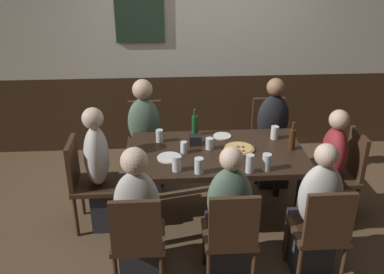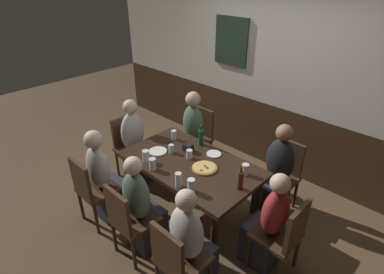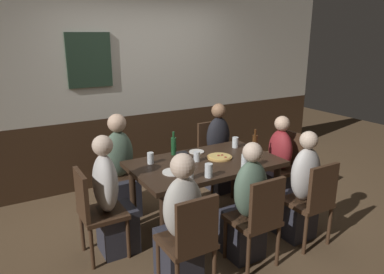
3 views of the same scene
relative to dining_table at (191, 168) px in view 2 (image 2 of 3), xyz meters
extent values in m
plane|color=brown|center=(0.00, 0.00, -0.66)|extent=(12.00, 12.00, 0.00)
cube|color=#3D2819|center=(0.00, 1.65, -0.18)|extent=(6.40, 0.10, 0.95)
cube|color=beige|center=(0.00, 1.65, 1.12)|extent=(6.40, 0.10, 1.65)
cube|color=#233828|center=(-0.73, 1.58, 1.07)|extent=(0.56, 0.03, 0.68)
cube|color=black|center=(0.00, 0.00, 0.06)|extent=(1.57, 0.92, 0.05)
cylinder|color=black|center=(-0.68, -0.38, -0.31)|extent=(0.07, 0.07, 0.69)
cylinder|color=black|center=(0.68, -0.38, -0.31)|extent=(0.07, 0.07, 0.69)
cylinder|color=black|center=(-0.68, 0.38, -0.31)|extent=(0.07, 0.07, 0.69)
cylinder|color=black|center=(0.68, 0.38, -0.31)|extent=(0.07, 0.07, 0.69)
cube|color=#422B1C|center=(-0.69, 0.80, -0.23)|extent=(0.40, 0.40, 0.04)
cube|color=#422B1C|center=(-0.69, 0.98, 0.01)|extent=(0.36, 0.04, 0.43)
cylinder|color=#422B1C|center=(-0.52, 0.63, -0.45)|extent=(0.04, 0.04, 0.41)
cylinder|color=#422B1C|center=(-0.86, 0.63, -0.45)|extent=(0.04, 0.04, 0.41)
cylinder|color=#422B1C|center=(-0.52, 0.97, -0.45)|extent=(0.04, 0.04, 0.41)
cylinder|color=#422B1C|center=(-0.86, 0.97, -0.45)|extent=(0.04, 0.04, 0.41)
cube|color=#422B1C|center=(0.00, -0.80, -0.23)|extent=(0.40, 0.40, 0.04)
cube|color=#422B1C|center=(0.00, -0.98, 0.01)|extent=(0.36, 0.04, 0.43)
cylinder|color=#422B1C|center=(-0.17, -0.63, -0.45)|extent=(0.04, 0.04, 0.41)
cylinder|color=#422B1C|center=(0.17, -0.63, -0.45)|extent=(0.04, 0.04, 0.41)
cylinder|color=#422B1C|center=(-0.17, -0.97, -0.45)|extent=(0.04, 0.04, 0.41)
cylinder|color=#422B1C|center=(0.17, -0.97, -0.45)|extent=(0.04, 0.04, 0.41)
cube|color=#422B1C|center=(0.69, -0.80, -0.23)|extent=(0.40, 0.40, 0.04)
cube|color=#422B1C|center=(0.69, -0.98, 0.01)|extent=(0.36, 0.04, 0.43)
cylinder|color=#422B1C|center=(0.52, -0.63, -0.45)|extent=(0.04, 0.04, 0.41)
cube|color=#422B1C|center=(0.69, 0.80, -0.23)|extent=(0.40, 0.40, 0.04)
cube|color=#422B1C|center=(0.69, 0.98, 0.01)|extent=(0.36, 0.04, 0.43)
cylinder|color=#422B1C|center=(0.86, 0.63, -0.45)|extent=(0.04, 0.04, 0.41)
cylinder|color=#422B1C|center=(0.52, 0.63, -0.45)|extent=(0.04, 0.04, 0.41)
cylinder|color=#422B1C|center=(0.86, 0.97, -0.45)|extent=(0.04, 0.04, 0.41)
cylinder|color=#422B1C|center=(0.52, 0.97, -0.45)|extent=(0.04, 0.04, 0.41)
cube|color=#422B1C|center=(1.12, 0.00, -0.23)|extent=(0.40, 0.40, 0.04)
cube|color=#422B1C|center=(1.30, 0.00, 0.01)|extent=(0.04, 0.36, 0.43)
cylinder|color=#422B1C|center=(0.95, -0.17, -0.45)|extent=(0.04, 0.04, 0.41)
cylinder|color=#422B1C|center=(0.95, 0.17, -0.45)|extent=(0.04, 0.04, 0.41)
cylinder|color=#422B1C|center=(1.29, -0.17, -0.45)|extent=(0.04, 0.04, 0.41)
cylinder|color=#422B1C|center=(1.29, 0.17, -0.45)|extent=(0.04, 0.04, 0.41)
cube|color=#422B1C|center=(-1.12, 0.00, -0.23)|extent=(0.40, 0.40, 0.04)
cube|color=#422B1C|center=(-1.30, 0.00, 0.01)|extent=(0.04, 0.36, 0.43)
cylinder|color=#422B1C|center=(-0.95, 0.17, -0.45)|extent=(0.04, 0.04, 0.41)
cylinder|color=#422B1C|center=(-0.95, -0.17, -0.45)|extent=(0.04, 0.04, 0.41)
cylinder|color=#422B1C|center=(-1.29, 0.17, -0.45)|extent=(0.04, 0.04, 0.41)
cylinder|color=#422B1C|center=(-1.29, -0.17, -0.45)|extent=(0.04, 0.04, 0.41)
cube|color=#422B1C|center=(-0.69, -0.80, -0.23)|extent=(0.40, 0.40, 0.04)
cube|color=#422B1C|center=(-0.69, -0.98, 0.01)|extent=(0.36, 0.04, 0.43)
cylinder|color=#422B1C|center=(-0.86, -0.63, -0.45)|extent=(0.04, 0.04, 0.41)
cylinder|color=#422B1C|center=(-0.52, -0.63, -0.45)|extent=(0.04, 0.04, 0.41)
cylinder|color=#422B1C|center=(-0.86, -0.97, -0.45)|extent=(0.04, 0.04, 0.41)
cylinder|color=#422B1C|center=(-0.52, -0.97, -0.45)|extent=(0.04, 0.04, 0.41)
cube|color=#2D2D38|center=(-0.69, 0.67, -0.43)|extent=(0.32, 0.34, 0.45)
ellipsoid|color=#56705B|center=(-0.69, 0.76, 0.06)|extent=(0.34, 0.22, 0.54)
sphere|color=#DBB293|center=(-0.69, 0.76, 0.43)|extent=(0.21, 0.21, 0.21)
cube|color=#2D2D38|center=(0.00, -0.67, -0.43)|extent=(0.32, 0.34, 0.45)
ellipsoid|color=#56705B|center=(0.00, -0.76, 0.06)|extent=(0.34, 0.22, 0.54)
sphere|color=beige|center=(0.00, -0.76, 0.41)|extent=(0.18, 0.18, 0.18)
cube|color=#2D2D38|center=(0.69, -0.67, -0.43)|extent=(0.32, 0.34, 0.45)
ellipsoid|color=silver|center=(0.69, -0.76, 0.06)|extent=(0.34, 0.22, 0.54)
sphere|color=beige|center=(0.69, -0.76, 0.41)|extent=(0.18, 0.18, 0.18)
cube|color=#2D2D38|center=(0.69, 0.67, -0.43)|extent=(0.32, 0.34, 0.45)
ellipsoid|color=black|center=(0.69, 0.76, 0.06)|extent=(0.34, 0.22, 0.54)
sphere|color=#936B4C|center=(0.69, 0.76, 0.42)|extent=(0.19, 0.19, 0.19)
cube|color=#2D2D38|center=(0.99, 0.00, -0.43)|extent=(0.34, 0.32, 0.45)
ellipsoid|color=maroon|center=(1.08, 0.00, 0.04)|extent=(0.22, 0.34, 0.49)
sphere|color=#DBB293|center=(1.08, 0.00, 0.36)|extent=(0.18, 0.18, 0.18)
cube|color=#2D2D38|center=(-0.99, 0.00, -0.43)|extent=(0.34, 0.32, 0.45)
ellipsoid|color=silver|center=(-1.08, 0.00, 0.07)|extent=(0.22, 0.34, 0.56)
sphere|color=beige|center=(-1.08, 0.00, 0.44)|extent=(0.19, 0.19, 0.19)
cube|color=#2D2D38|center=(-0.69, -0.67, -0.43)|extent=(0.32, 0.34, 0.45)
ellipsoid|color=beige|center=(-0.69, -0.76, 0.06)|extent=(0.34, 0.22, 0.53)
sphere|color=beige|center=(-0.69, -0.76, 0.41)|extent=(0.20, 0.20, 0.20)
cylinder|color=tan|center=(0.20, 0.01, 0.09)|extent=(0.28, 0.28, 0.02)
cylinder|color=#DBB760|center=(0.20, 0.01, 0.10)|extent=(0.24, 0.24, 0.01)
cylinder|color=maroon|center=(0.22, -0.06, 0.11)|extent=(0.03, 0.03, 0.00)
cylinder|color=maroon|center=(0.23, 0.02, 0.11)|extent=(0.03, 0.03, 0.00)
cylinder|color=maroon|center=(0.19, 0.03, 0.11)|extent=(0.03, 0.03, 0.00)
cylinder|color=silver|center=(-0.07, 0.05, 0.14)|extent=(0.07, 0.07, 0.11)
cylinder|color=#B26623|center=(-0.07, 0.05, 0.11)|extent=(0.06, 0.06, 0.05)
cylinder|color=silver|center=(-0.38, -0.33, 0.15)|extent=(0.08, 0.08, 0.13)
cylinder|color=#C6842D|center=(-0.38, -0.33, 0.12)|extent=(0.07, 0.07, 0.07)
cylinder|color=silver|center=(0.21, -0.39, 0.16)|extent=(0.07, 0.07, 0.16)
cylinder|color=#331E14|center=(0.21, -0.39, 0.14)|extent=(0.06, 0.06, 0.12)
cylinder|color=silver|center=(0.57, 0.23, 0.15)|extent=(0.07, 0.07, 0.13)
cylinder|color=#C6842D|center=(0.57, 0.23, 0.13)|extent=(0.07, 0.07, 0.08)
cylinder|color=silver|center=(-0.52, 0.24, 0.14)|extent=(0.07, 0.07, 0.12)
cylinder|color=#C6842D|center=(-0.52, 0.24, 0.12)|extent=(0.06, 0.06, 0.08)
cylinder|color=silver|center=(0.36, -0.36, 0.16)|extent=(0.08, 0.08, 0.14)
cylinder|color=silver|center=(0.36, -0.36, 0.12)|extent=(0.07, 0.07, 0.08)
cylinder|color=silver|center=(-0.20, -0.38, 0.15)|extent=(0.08, 0.08, 0.13)
cylinder|color=gold|center=(-0.20, -0.38, 0.11)|extent=(0.07, 0.07, 0.05)
cylinder|color=silver|center=(-0.31, -0.01, 0.14)|extent=(0.06, 0.06, 0.11)
cylinder|color=#B26623|center=(-0.31, -0.01, 0.12)|extent=(0.05, 0.05, 0.06)
cylinder|color=#194723|center=(-0.18, 0.37, 0.18)|extent=(0.06, 0.06, 0.20)
cylinder|color=#194723|center=(-0.18, 0.37, 0.32)|extent=(0.03, 0.03, 0.07)
cylinder|color=#42230F|center=(0.68, 0.00, 0.18)|extent=(0.06, 0.06, 0.19)
cylinder|color=#42230F|center=(0.68, 0.00, 0.31)|extent=(0.03, 0.03, 0.07)
cylinder|color=white|center=(-0.44, -0.11, 0.09)|extent=(0.21, 0.21, 0.01)
cylinder|color=white|center=(0.08, 0.31, 0.09)|extent=(0.17, 0.17, 0.01)
cube|color=black|center=(-0.19, 0.16, 0.13)|extent=(0.11, 0.09, 0.09)
camera|label=1|loc=(-0.46, -3.46, 1.85)|focal=40.39mm
camera|label=2|loc=(2.02, -2.08, 2.01)|focal=28.91mm
camera|label=3|loc=(-1.94, -3.03, 1.40)|focal=33.68mm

